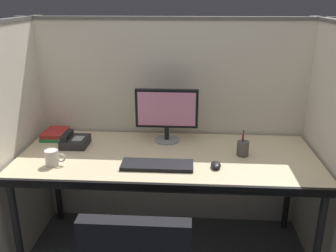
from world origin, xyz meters
name	(u,v)px	position (x,y,z in m)	size (l,w,h in m)	color
cubicle_partition_rear	(171,125)	(0.00, 0.74, 0.79)	(2.21, 0.06, 1.57)	beige
cubicle_partition_left	(9,150)	(-0.99, 0.20, 0.79)	(0.06, 1.41, 1.57)	beige
cubicle_partition_right	(333,159)	(0.99, 0.20, 0.79)	(0.06, 1.41, 1.57)	beige
desk	(167,163)	(0.00, 0.29, 0.69)	(1.90, 0.80, 0.74)	beige
monitor_center	(167,112)	(-0.02, 0.54, 0.96)	(0.43, 0.17, 0.37)	gray
keyboard_main	(157,165)	(-0.05, 0.12, 0.75)	(0.43, 0.15, 0.02)	black
computer_mouse	(216,165)	(0.30, 0.14, 0.76)	(0.06, 0.10, 0.04)	black
desk_phone	(74,141)	(-0.64, 0.42, 0.77)	(0.17, 0.19, 0.09)	black
pen_cup	(243,148)	(0.48, 0.33, 0.79)	(0.08, 0.08, 0.16)	#4C4742
coffee_mug	(52,158)	(-0.68, 0.11, 0.79)	(0.13, 0.08, 0.09)	silver
book_stack	(55,134)	(-0.83, 0.56, 0.76)	(0.15, 0.22, 0.05)	#26723F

